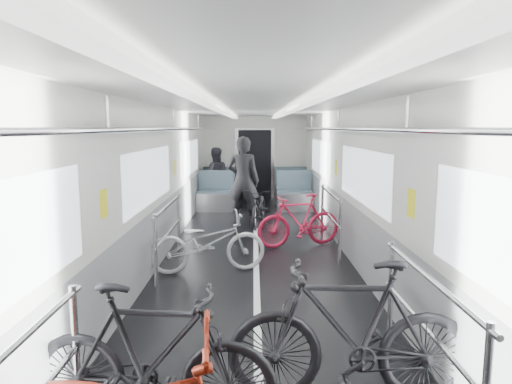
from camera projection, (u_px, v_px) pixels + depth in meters
car_shell at (256, 181)px, 8.13m from camera, size 3.02×14.01×2.41m
bike_left_mid at (153, 357)px, 3.10m from camera, size 1.76×0.67×1.03m
bike_left_far at (208, 242)px, 6.54m from camera, size 1.74×0.89×0.87m
bike_right_near at (350, 332)px, 3.41m from camera, size 1.86×0.57×1.11m
bike_right_far at (299, 220)px, 7.96m from camera, size 1.60×0.88×0.92m
bike_aisle at (260, 206)px, 9.72m from camera, size 0.76×1.59×0.80m
person_standing at (243, 181)px, 9.74m from camera, size 0.77×0.58×1.89m
person_seated at (215, 176)px, 12.37m from camera, size 0.82×0.68×1.54m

